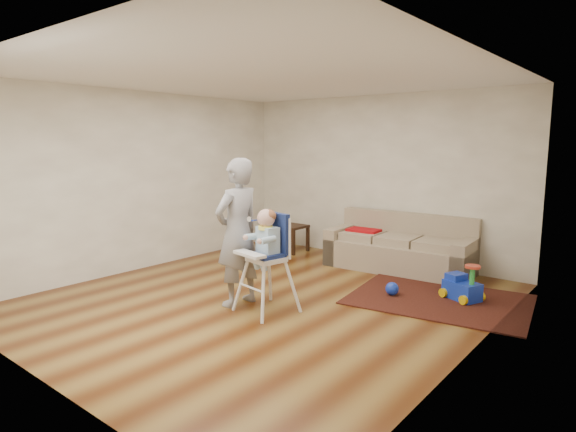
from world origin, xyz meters
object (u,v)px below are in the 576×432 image
Objects in this scene: sofa at (399,243)px; high_chair at (267,262)px; side_table at (291,238)px; ride_on_toy at (462,281)px; adult at (238,233)px; toy_ball at (392,289)px.

sofa is 1.85× the size of high_chair.
sofa is 4.69× the size of side_table.
adult is at bearing -115.24° from ride_on_toy.
sofa reaches higher than side_table.
sofa is at bearing 112.75° from toy_ball.
side_table is 2.84m from toy_ball.
high_chair is 0.53m from adult.
adult reaches higher than toy_ball.
toy_ball is at bearing -70.95° from sofa.
high_chair is (-0.36, -2.65, 0.16)m from sofa.
sofa is 1.27× the size of adult.
sofa is at bearing 166.62° from adult.
adult is (1.27, -2.62, 0.64)m from side_table.
sofa reaches higher than toy_ball.
ride_on_toy is 2.83m from adult.
ride_on_toy is 0.26× the size of adult.
side_table is 0.27× the size of adult.
high_chair is (-1.62, -1.81, 0.33)m from ride_on_toy.
ride_on_toy is 2.79× the size of toy_ball.
side_table is at bearing -170.28° from ride_on_toy.
high_chair reaches higher than sofa.
ride_on_toy reaches higher than toy_ball.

